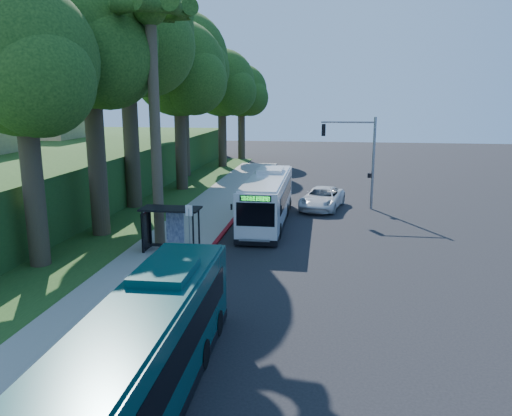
% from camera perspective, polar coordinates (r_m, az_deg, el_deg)
% --- Properties ---
extents(ground, '(140.00, 140.00, 0.00)m').
position_cam_1_polar(ground, '(29.69, 5.25, -3.97)').
color(ground, black).
rests_on(ground, ground).
extents(sidewalk, '(4.50, 70.00, 0.12)m').
position_cam_1_polar(sidewalk, '(30.88, -8.42, -3.29)').
color(sidewalk, gray).
rests_on(sidewalk, ground).
extents(red_curb, '(0.25, 30.00, 0.13)m').
position_cam_1_polar(red_curb, '(26.59, -6.09, -5.81)').
color(red_curb, maroon).
rests_on(red_curb, ground).
extents(grass_verge, '(8.00, 70.00, 0.06)m').
position_cam_1_polar(grass_verge, '(37.34, -14.66, -0.85)').
color(grass_verge, '#234719').
rests_on(grass_verge, ground).
extents(bus_shelter, '(3.20, 1.51, 2.55)m').
position_cam_1_polar(bus_shelter, '(27.78, -10.11, -1.40)').
color(bus_shelter, black).
rests_on(bus_shelter, ground).
extents(stop_sign_pole, '(0.35, 0.06, 3.17)m').
position_cam_1_polar(stop_sign_pole, '(25.20, -7.63, -2.11)').
color(stop_sign_pole, gray).
rests_on(stop_sign_pole, ground).
extents(traffic_signal_pole, '(4.10, 0.30, 7.00)m').
position_cam_1_polar(traffic_signal_pole, '(38.73, 11.80, 6.36)').
color(traffic_signal_pole, gray).
rests_on(traffic_signal_pole, ground).
extents(palm_tree, '(4.20, 4.20, 14.40)m').
position_cam_1_polar(palm_tree, '(28.86, -11.97, 20.19)').
color(palm_tree, '#4C3F2D').
rests_on(palm_tree, ground).
extents(hillside_backdrop, '(24.00, 60.00, 8.80)m').
position_cam_1_polar(hillside_backdrop, '(51.92, -24.16, 4.83)').
color(hillside_backdrop, '#234719').
rests_on(hillside_backdrop, ground).
extents(tree_0, '(8.40, 8.00, 15.70)m').
position_cam_1_polar(tree_0, '(31.70, -18.39, 16.98)').
color(tree_0, '#382B1E').
rests_on(tree_0, ground).
extents(tree_1, '(10.50, 10.00, 18.26)m').
position_cam_1_polar(tree_1, '(39.53, -14.51, 18.43)').
color(tree_1, '#382B1E').
rests_on(tree_1, ground).
extents(tree_2, '(8.82, 8.40, 15.12)m').
position_cam_1_polar(tree_2, '(46.41, -8.71, 14.94)').
color(tree_2, '#382B1E').
rests_on(tree_2, ground).
extents(tree_3, '(10.08, 9.60, 17.28)m').
position_cam_1_polar(tree_3, '(54.71, -8.34, 16.14)').
color(tree_3, '#382B1E').
rests_on(tree_3, ground).
extents(tree_4, '(8.40, 8.00, 14.14)m').
position_cam_1_polar(tree_4, '(61.77, -3.85, 13.72)').
color(tree_4, '#382B1E').
rests_on(tree_4, ground).
extents(tree_5, '(7.35, 7.00, 12.86)m').
position_cam_1_polar(tree_5, '(69.44, -1.63, 12.97)').
color(tree_5, '#382B1E').
rests_on(tree_5, ground).
extents(tree_6, '(7.56, 7.20, 13.74)m').
position_cam_1_polar(tree_6, '(26.61, -25.05, 14.21)').
color(tree_6, '#382B1E').
rests_on(tree_6, ground).
extents(white_bus, '(2.59, 11.78, 3.51)m').
position_cam_1_polar(white_bus, '(33.89, 1.32, 1.14)').
color(white_bus, silver).
rests_on(white_bus, ground).
extents(teal_bus, '(2.60, 11.28, 3.35)m').
position_cam_1_polar(teal_bus, '(14.64, -12.24, -15.27)').
color(teal_bus, '#0A3737').
rests_on(teal_bus, ground).
extents(pickup, '(3.82, 6.28, 1.63)m').
position_cam_1_polar(pickup, '(38.77, 7.57, 1.12)').
color(pickup, silver).
rests_on(pickup, ground).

